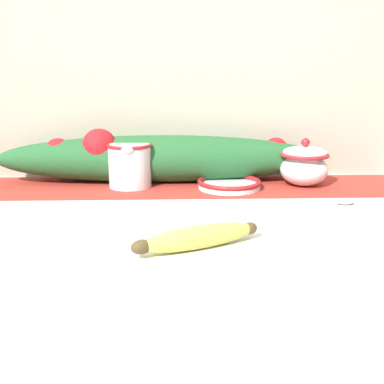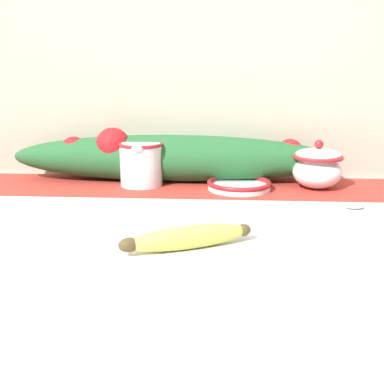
{
  "view_description": "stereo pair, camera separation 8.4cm",
  "coord_description": "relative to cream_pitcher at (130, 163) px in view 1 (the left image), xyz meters",
  "views": [
    {
      "loc": [
        0.04,
        -0.87,
        1.19
      ],
      "look_at": [
        0.07,
        -0.03,
        0.97
      ],
      "focal_mm": 45.0,
      "sensor_mm": 36.0,
      "label": 1
    },
    {
      "loc": [
        0.12,
        -0.87,
        1.19
      ],
      "look_at": [
        0.07,
        -0.03,
        0.97
      ],
      "focal_mm": 45.0,
      "sensor_mm": 36.0,
      "label": 2
    }
  ],
  "objects": [
    {
      "name": "back_wall",
      "position": [
        0.07,
        0.13,
        0.22
      ],
      "size": [
        2.03,
        0.04,
        2.4
      ],
      "primitive_type": "cube",
      "color": "#B7AD99",
      "rests_on": "ground_plane"
    },
    {
      "name": "small_dish",
      "position": [
        0.22,
        -0.02,
        -0.04
      ],
      "size": [
        0.14,
        0.14,
        0.02
      ],
      "color": "white",
      "rests_on": "countertop"
    },
    {
      "name": "table_runner",
      "position": [
        0.07,
        -0.0,
        -0.06
      ],
      "size": [
        1.13,
        0.21,
        0.0
      ],
      "primitive_type": "cube",
      "color": "#B23328",
      "rests_on": "countertop"
    },
    {
      "name": "cream_pitcher",
      "position": [
        0.0,
        0.0,
        0.0
      ],
      "size": [
        0.1,
        0.12,
        0.1
      ],
      "color": "white",
      "rests_on": "countertop"
    },
    {
      "name": "sugar_bowl",
      "position": [
        0.4,
        -0.0,
        -0.01
      ],
      "size": [
        0.11,
        0.11,
        0.11
      ],
      "color": "white",
      "rests_on": "countertop"
    },
    {
      "name": "poinsettia_garland",
      "position": [
        0.06,
        0.05,
        0.0
      ],
      "size": [
        0.77,
        0.12,
        0.13
      ],
      "color": "#235B2D",
      "rests_on": "countertop"
    },
    {
      "name": "spoon",
      "position": [
        0.43,
        -0.16,
        -0.05
      ],
      "size": [
        0.19,
        0.06,
        0.01
      ],
      "rotation": [
        0.0,
        0.0,
        0.22
      ],
      "color": "#B7B7BC",
      "rests_on": "countertop"
    },
    {
      "name": "banana",
      "position": [
        0.14,
        -0.39,
        -0.04
      ],
      "size": [
        0.2,
        0.12,
        0.04
      ],
      "rotation": [
        0.0,
        0.0,
        0.43
      ],
      "color": "#CCD156",
      "rests_on": "countertop"
    }
  ]
}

